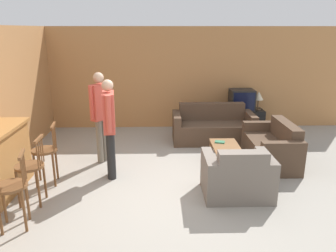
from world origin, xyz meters
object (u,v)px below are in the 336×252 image
(bar_chair_near, at_px, (13,190))
(bar_chair_far, at_px, (46,153))
(armchair_near, at_px, (237,177))
(loveseat_right, at_px, (272,148))
(bar_chair_mid, at_px, (31,170))
(coffee_table, at_px, (226,150))
(tv, at_px, (242,100))
(person_by_counter, at_px, (109,124))
(book_on_table, at_px, (220,142))
(table_lamp, at_px, (259,96))
(couch_far, at_px, (213,128))
(tv_unit, at_px, (240,120))
(person_by_window, at_px, (100,112))

(bar_chair_near, relative_size, bar_chair_far, 1.00)
(armchair_near, xyz_separation_m, loveseat_right, (0.98, 1.30, -0.00))
(bar_chair_mid, height_order, coffee_table, bar_chair_mid)
(coffee_table, height_order, tv, tv)
(person_by_counter, bearing_deg, book_on_table, 19.07)
(loveseat_right, xyz_separation_m, tv, (-0.09, 2.20, 0.49))
(armchair_near, distance_m, loveseat_right, 1.63)
(bar_chair_far, distance_m, loveseat_right, 4.18)
(person_by_counter, bearing_deg, loveseat_right, 10.14)
(loveseat_right, distance_m, table_lamp, 2.30)
(bar_chair_far, bearing_deg, coffee_table, 12.34)
(couch_far, bearing_deg, person_by_counter, -138.06)
(couch_far, relative_size, armchair_near, 1.77)
(couch_far, distance_m, coffee_table, 1.43)
(bar_chair_far, height_order, armchair_near, bar_chair_far)
(tv, relative_size, table_lamp, 1.28)
(table_lamp, bearing_deg, tv_unit, -180.00)
(coffee_table, bearing_deg, tv_unit, 70.19)
(loveseat_right, relative_size, person_by_window, 0.82)
(couch_far, height_order, person_by_counter, person_by_counter)
(bar_chair_mid, height_order, table_lamp, bar_chair_mid)
(armchair_near, relative_size, person_by_window, 0.60)
(armchair_near, bearing_deg, coffee_table, 86.70)
(tv_unit, bearing_deg, person_by_window, -147.83)
(table_lamp, bearing_deg, person_by_counter, -141.01)
(bar_chair_near, xyz_separation_m, loveseat_right, (4.10, 2.07, -0.23))
(loveseat_right, xyz_separation_m, coffee_table, (-0.91, -0.09, 0.00))
(bar_chair_far, xyz_separation_m, tv_unit, (4.01, 2.98, -0.27))
(bar_chair_far, distance_m, table_lamp, 5.36)
(bar_chair_mid, bearing_deg, bar_chair_near, -90.04)
(bar_chair_near, distance_m, tv_unit, 5.86)
(coffee_table, bearing_deg, couch_far, 91.37)
(armchair_near, relative_size, person_by_counter, 0.60)
(bar_chair_near, height_order, armchair_near, bar_chair_near)
(armchair_near, distance_m, person_by_window, 2.85)
(couch_far, xyz_separation_m, tv, (0.86, 0.85, 0.49))
(bar_chair_near, bearing_deg, bar_chair_mid, 89.96)
(bar_chair_near, relative_size, couch_far, 0.56)
(person_by_counter, bearing_deg, bar_chair_mid, -139.43)
(bar_chair_far, bearing_deg, tv, 36.65)
(bar_chair_far, distance_m, tv, 5.00)
(couch_far, distance_m, person_by_window, 2.74)
(bar_chair_far, relative_size, couch_far, 0.56)
(bar_chair_mid, height_order, person_by_window, person_by_window)
(bar_chair_mid, relative_size, tv, 1.74)
(loveseat_right, height_order, person_by_window, person_by_window)
(bar_chair_far, xyz_separation_m, coffee_table, (3.18, 0.70, -0.23))
(tv_unit, xyz_separation_m, book_on_table, (-0.91, -2.04, 0.11))
(table_lamp, bearing_deg, book_on_table, -123.36)
(bar_chair_near, relative_size, tv, 1.74)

